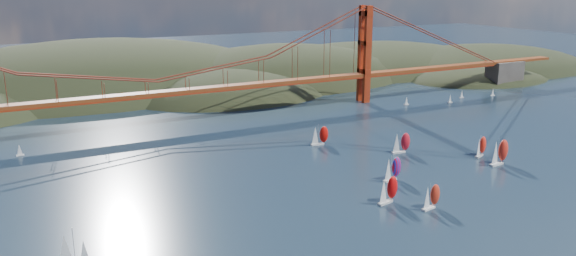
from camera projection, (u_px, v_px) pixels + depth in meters
The scene contains 14 objects.
headlands at pixel (189, 103), 382.16m from camera, with size 725.00×225.00×96.00m.
bridge at pixel (152, 60), 265.55m from camera, with size 552.00×12.00×55.00m.
racer_0 at pixel (388, 189), 178.44m from camera, with size 8.56×4.80×9.60m.
racer_1 at pixel (431, 196), 173.99m from camera, with size 7.69×4.09×8.62m.
racer_2 at pixel (499, 152), 215.22m from camera, with size 9.67×4.71×10.89m.
racer_3 at pixel (401, 142), 229.89m from camera, with size 8.29×3.60×9.42m.
racer_4 at pixel (481, 146), 225.66m from camera, with size 7.92×5.39×8.87m.
racer_5 at pixel (319, 135), 240.96m from camera, with size 8.06×3.39×9.18m.
racer_rwb at pixel (392, 169), 198.41m from camera, with size 8.34×4.35×9.36m.
distant_boat_3 at pixel (20, 150), 226.50m from camera, with size 3.00×2.00×4.70m.
distant_boat_4 at pixel (407, 101), 317.87m from camera, with size 3.00×2.00×4.70m.
distant_boat_5 at pixel (450, 99), 323.54m from camera, with size 3.00×2.00×4.70m.
distant_boat_6 at pixel (462, 94), 336.44m from camera, with size 3.00×2.00×4.70m.
distant_boat_7 at pixel (493, 92), 342.70m from camera, with size 3.00×2.00×4.70m.
Camera 1 is at (-65.28, -85.15, 69.49)m, focal length 35.00 mm.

